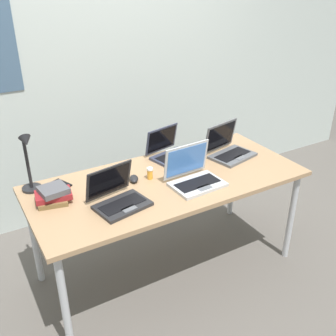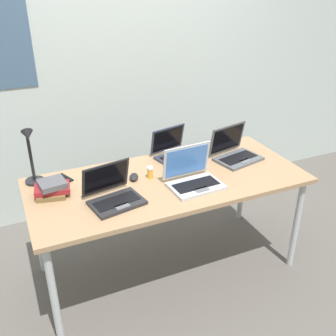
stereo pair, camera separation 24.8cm
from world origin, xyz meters
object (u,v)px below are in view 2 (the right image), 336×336
object	(u,v)px
computer_mouse	(134,177)
cell_phone	(63,178)
laptop_far_corner	(235,152)
book_stack	(52,189)
laptop_by_keyboard	(174,152)
pill_bottle	(150,172)
desk_lamp	(31,156)
laptop_back_right	(193,178)
laptop_front_right	(113,195)

from	to	relation	value
computer_mouse	cell_phone	world-z (taller)	computer_mouse
laptop_far_corner	book_stack	distance (m)	1.29
laptop_by_keyboard	pill_bottle	world-z (taller)	laptop_by_keyboard
laptop_far_corner	desk_lamp	bearing A→B (deg)	172.13
desk_lamp	cell_phone	distance (m)	0.26
cell_phone	pill_bottle	bearing A→B (deg)	-45.17
laptop_back_right	book_stack	distance (m)	0.87
laptop_far_corner	book_stack	size ratio (longest dim) A/B	1.61
laptop_front_right	cell_phone	size ratio (longest dim) A/B	2.53
desk_lamp	book_stack	size ratio (longest dim) A/B	1.78
laptop_back_right	laptop_by_keyboard	bearing A→B (deg)	81.44
laptop_back_right	pill_bottle	xyz separation A→B (m)	(-0.21, 0.20, -0.01)
laptop_front_right	book_stack	distance (m)	0.38
laptop_by_keyboard	laptop_far_corner	world-z (taller)	laptop_far_corner
pill_bottle	book_stack	distance (m)	0.62
pill_bottle	laptop_back_right	bearing A→B (deg)	-42.47
laptop_by_keyboard	book_stack	xyz separation A→B (m)	(-0.90, -0.19, 0.01)
computer_mouse	laptop_far_corner	bearing A→B (deg)	22.57
pill_bottle	book_stack	xyz separation A→B (m)	(-0.62, 0.03, 0.01)
laptop_front_right	laptop_back_right	xyz separation A→B (m)	(0.52, -0.01, 0.00)
laptop_by_keyboard	cell_phone	size ratio (longest dim) A/B	2.42
pill_bottle	laptop_far_corner	bearing A→B (deg)	2.24
desk_lamp	computer_mouse	xyz separation A→B (m)	(0.59, -0.19, -0.18)
laptop_by_keyboard	laptop_front_right	world-z (taller)	laptop_front_right
book_stack	laptop_far_corner	bearing A→B (deg)	-0.21
desk_lamp	book_stack	xyz separation A→B (m)	(0.08, -0.18, -0.15)
desk_lamp	computer_mouse	size ratio (longest dim) A/B	4.17
cell_phone	book_stack	size ratio (longest dim) A/B	0.60
laptop_far_corner	book_stack	xyz separation A→B (m)	(-1.29, 0.00, 0.00)
cell_phone	laptop_back_right	bearing A→B (deg)	-51.98
laptop_front_right	cell_phone	distance (m)	0.46
book_stack	desk_lamp	bearing A→B (deg)	112.75
laptop_front_right	cell_phone	bearing A→B (deg)	118.96
laptop_front_right	computer_mouse	distance (m)	0.29
laptop_by_keyboard	computer_mouse	size ratio (longest dim) A/B	3.43
desk_lamp	laptop_back_right	size ratio (longest dim) A/B	1.18
laptop_by_keyboard	laptop_far_corner	size ratio (longest dim) A/B	0.91
laptop_front_right	computer_mouse	bearing A→B (deg)	46.27
book_stack	cell_phone	bearing A→B (deg)	61.95
laptop_by_keyboard	laptop_front_right	bearing A→B (deg)	-144.89
desk_lamp	laptop_by_keyboard	world-z (taller)	desk_lamp
desk_lamp	computer_mouse	distance (m)	0.65
laptop_back_right	computer_mouse	distance (m)	0.39
laptop_far_corner	laptop_back_right	size ratio (longest dim) A/B	1.07
desk_lamp	laptop_by_keyboard	xyz separation A→B (m)	(0.98, 0.01, -0.15)
book_stack	laptop_front_right	bearing A→B (deg)	-33.94
book_stack	laptop_by_keyboard	bearing A→B (deg)	12.20
laptop_back_right	computer_mouse	size ratio (longest dim) A/B	3.53
laptop_far_corner	cell_phone	distance (m)	1.20
desk_lamp	cell_phone	xyz separation A→B (m)	(0.18, -0.00, -0.19)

